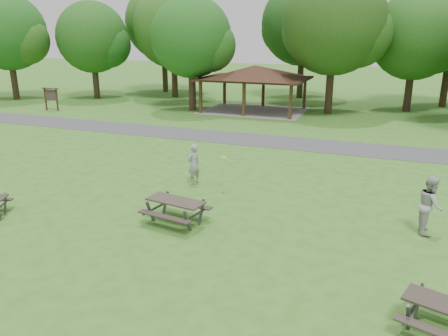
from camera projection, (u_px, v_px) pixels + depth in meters
ground at (151, 237)px, 14.08m from camera, size 160.00×160.00×0.00m
asphalt_path at (268, 141)px, 26.55m from camera, size 120.00×3.20×0.02m
pavilion at (255, 74)px, 35.92m from camera, size 8.60×7.01×3.76m
notice_board at (51, 95)px, 36.59m from camera, size 1.60×0.30×1.88m
tree_row_a at (9, 34)px, 41.46m from camera, size 7.56×7.20×9.97m
tree_row_b at (93, 39)px, 42.32m from camera, size 7.14×6.80×9.28m
tree_row_c at (174, 30)px, 42.77m from camera, size 8.19×7.80×10.67m
tree_row_d at (192, 40)px, 35.49m from camera, size 6.93×6.60×9.27m
tree_row_e at (335, 26)px, 33.64m from camera, size 8.40×8.00×11.02m
tree_row_f at (416, 39)px, 34.98m from camera, size 7.35×7.00×9.55m
tree_deep_a at (164, 25)px, 46.74m from camera, size 8.40×8.00×11.38m
tree_deep_b at (304, 26)px, 42.11m from camera, size 8.40×8.00×11.13m
picnic_table_middle at (176, 206)px, 14.97m from camera, size 2.24×1.91×0.88m
frisbee_in_flight at (224, 157)px, 17.94m from camera, size 0.30×0.30×0.02m
frisbee_thrower at (194, 164)px, 18.85m from camera, size 0.62×0.75×1.77m
frisbee_catcher at (430, 205)px, 14.17m from camera, size 0.83×1.01×1.94m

